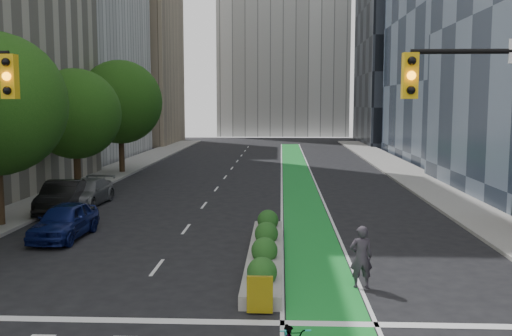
# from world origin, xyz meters

# --- Properties ---
(sidewalk_left) EXTENTS (3.60, 90.00, 0.15)m
(sidewalk_left) POSITION_xyz_m (-11.80, 25.00, 0.07)
(sidewalk_left) COLOR gray
(sidewalk_left) RESTS_ON ground
(sidewalk_right) EXTENTS (3.60, 90.00, 0.15)m
(sidewalk_right) POSITION_xyz_m (11.80, 25.00, 0.07)
(sidewalk_right) COLOR gray
(sidewalk_right) RESTS_ON ground
(bike_lane_paint) EXTENTS (2.20, 70.00, 0.01)m
(bike_lane_paint) POSITION_xyz_m (3.00, 30.00, 0.01)
(bike_lane_paint) COLOR #198C2F
(bike_lane_paint) RESTS_ON ground
(building_tan_far) EXTENTS (14.00, 16.00, 26.00)m
(building_tan_far) POSITION_xyz_m (-20.00, 66.00, 13.00)
(building_tan_far) COLOR tan
(building_tan_far) RESTS_ON ground
(building_dark_end) EXTENTS (14.00, 18.00, 28.00)m
(building_dark_end) POSITION_xyz_m (20.00, 68.00, 14.00)
(building_dark_end) COLOR black
(building_dark_end) RESTS_ON ground
(tree_midfar) EXTENTS (5.60, 5.60, 7.76)m
(tree_midfar) POSITION_xyz_m (-11.00, 22.00, 4.95)
(tree_midfar) COLOR black
(tree_midfar) RESTS_ON ground
(tree_far) EXTENTS (6.60, 6.60, 9.00)m
(tree_far) POSITION_xyz_m (-11.00, 32.00, 5.69)
(tree_far) COLOR black
(tree_far) RESTS_ON ground
(median_planter) EXTENTS (1.20, 10.26, 1.10)m
(median_planter) POSITION_xyz_m (1.20, 7.04, 0.37)
(median_planter) COLOR gray
(median_planter) RESTS_ON ground
(cyclist) EXTENTS (0.74, 0.53, 1.94)m
(cyclist) POSITION_xyz_m (4.20, 4.15, 0.97)
(cyclist) COLOR #342E37
(cyclist) RESTS_ON ground
(parked_car_left_near) EXTENTS (1.90, 4.42, 1.49)m
(parked_car_left_near) POSITION_xyz_m (-7.26, 10.04, 0.74)
(parked_car_left_near) COLOR #0D1751
(parked_car_left_near) RESTS_ON ground
(parked_car_left_mid) EXTENTS (2.31, 5.13, 1.63)m
(parked_car_left_mid) POSITION_xyz_m (-9.50, 15.60, 0.82)
(parked_car_left_mid) COLOR black
(parked_car_left_mid) RESTS_ON ground
(parked_car_left_far) EXTENTS (2.16, 4.97, 1.42)m
(parked_car_left_far) POSITION_xyz_m (-9.00, 17.81, 0.71)
(parked_car_left_far) COLOR #595C5E
(parked_car_left_far) RESTS_ON ground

